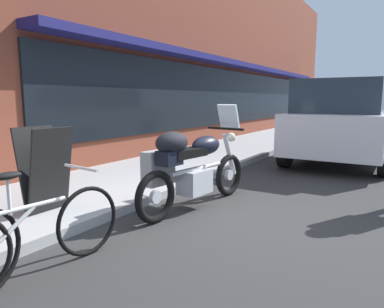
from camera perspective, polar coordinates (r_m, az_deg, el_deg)
name	(u,v)px	position (r m, az deg, el deg)	size (l,w,h in m)	color
ground_plane	(227,217)	(4.55, 5.66, -10.08)	(80.00, 80.00, 0.00)	#2E2E2E
storefront_building	(234,47)	(13.43, 6.76, 16.77)	(24.36, 0.90, 6.85)	brown
sidewalk_curb	(275,137)	(13.63, 13.16, 2.62)	(30.00, 2.40, 0.12)	#A2A2A2
touring_motorcycle	(189,165)	(4.70, -0.48, -1.81)	(2.23, 0.85, 1.40)	black
parked_bicycle	(35,234)	(3.26, -24.02, -11.75)	(1.70, 0.48, 0.92)	black
parked_minivan	(345,120)	(9.16, 23.38, 5.04)	(4.69, 2.15, 1.88)	silver
sandwich_board_sign	(45,169)	(4.64, -22.58, -2.25)	(0.55, 0.43, 1.02)	black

